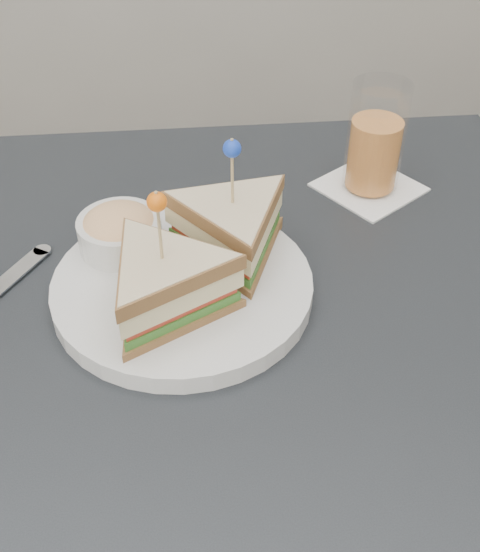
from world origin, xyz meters
The scene contains 3 objects.
table centered at (0.00, 0.00, 0.67)m, with size 0.80×0.80×0.75m.
plate_meal centered at (-0.04, 0.05, 0.79)m, with size 0.30×0.28×0.16m.
drink_set centered at (0.19, 0.22, 0.81)m, with size 0.15×0.15×0.14m.
Camera 1 is at (-0.04, -0.49, 1.23)m, focal length 45.00 mm.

